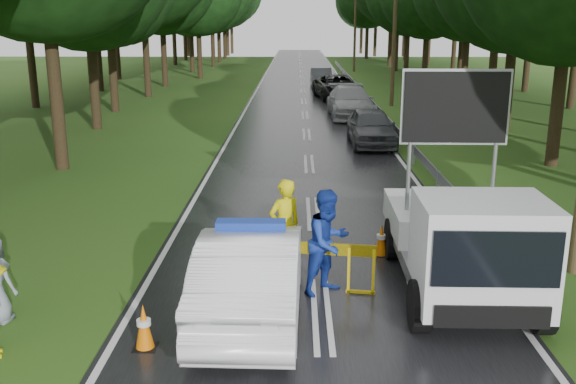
{
  "coord_description": "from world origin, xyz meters",
  "views": [
    {
      "loc": [
        -0.45,
        -10.26,
        4.98
      ],
      "look_at": [
        -0.63,
        3.39,
        1.3
      ],
      "focal_mm": 40.0,
      "sensor_mm": 36.0,
      "label": 1
    }
  ],
  "objects_px": {
    "police_sedan": "(252,273)",
    "civilian": "(328,242)",
    "queue_car_third": "(338,87)",
    "barrier": "(313,254)",
    "queue_car_second": "(350,102)",
    "officer": "(285,226)",
    "queue_car_first": "(371,127)",
    "work_truck": "(463,240)",
    "queue_car_fourth": "(321,78)"
  },
  "relations": [
    {
      "from": "police_sedan",
      "to": "civilian",
      "type": "height_order",
      "value": "civilian"
    },
    {
      "from": "queue_car_third",
      "to": "barrier",
      "type": "bearing_deg",
      "value": -101.84
    },
    {
      "from": "queue_car_second",
      "to": "queue_car_third",
      "type": "height_order",
      "value": "queue_car_second"
    },
    {
      "from": "officer",
      "to": "queue_car_third",
      "type": "xyz_separation_m",
      "value": [
        2.88,
        29.36,
        -0.2
      ]
    },
    {
      "from": "barrier",
      "to": "queue_car_third",
      "type": "relative_size",
      "value": 0.43
    },
    {
      "from": "barrier",
      "to": "officer",
      "type": "relative_size",
      "value": 1.21
    },
    {
      "from": "queue_car_first",
      "to": "queue_car_third",
      "type": "xyz_separation_m",
      "value": [
        -0.39,
        15.71,
        0.02
      ]
    },
    {
      "from": "work_truck",
      "to": "queue_car_second",
      "type": "bearing_deg",
      "value": 91.47
    },
    {
      "from": "queue_car_third",
      "to": "police_sedan",
      "type": "bearing_deg",
      "value": -103.63
    },
    {
      "from": "officer",
      "to": "queue_car_third",
      "type": "distance_m",
      "value": 29.51
    },
    {
      "from": "officer",
      "to": "civilian",
      "type": "bearing_deg",
      "value": 96.89
    },
    {
      "from": "work_truck",
      "to": "queue_car_second",
      "type": "height_order",
      "value": "work_truck"
    },
    {
      "from": "police_sedan",
      "to": "queue_car_third",
      "type": "relative_size",
      "value": 0.86
    },
    {
      "from": "police_sedan",
      "to": "work_truck",
      "type": "distance_m",
      "value": 3.91
    },
    {
      "from": "queue_car_second",
      "to": "queue_car_third",
      "type": "relative_size",
      "value": 1.0
    },
    {
      "from": "barrier",
      "to": "queue_car_fourth",
      "type": "height_order",
      "value": "queue_car_fourth"
    },
    {
      "from": "police_sedan",
      "to": "barrier",
      "type": "relative_size",
      "value": 2.03
    },
    {
      "from": "officer",
      "to": "queue_car_second",
      "type": "height_order",
      "value": "officer"
    },
    {
      "from": "civilian",
      "to": "queue_car_third",
      "type": "bearing_deg",
      "value": 44.04
    },
    {
      "from": "civilian",
      "to": "barrier",
      "type": "bearing_deg",
      "value": 130.95
    },
    {
      "from": "civilian",
      "to": "queue_car_second",
      "type": "bearing_deg",
      "value": 42.24
    },
    {
      "from": "police_sedan",
      "to": "queue_car_second",
      "type": "bearing_deg",
      "value": -97.45
    },
    {
      "from": "barrier",
      "to": "queue_car_second",
      "type": "xyz_separation_m",
      "value": [
        2.51,
        22.44,
        0.06
      ]
    },
    {
      "from": "barrier",
      "to": "officer",
      "type": "bearing_deg",
      "value": 126.85
    },
    {
      "from": "police_sedan",
      "to": "queue_car_second",
      "type": "relative_size",
      "value": 0.87
    },
    {
      "from": "police_sedan",
      "to": "queue_car_first",
      "type": "bearing_deg",
      "value": -102.39
    },
    {
      "from": "police_sedan",
      "to": "queue_car_fourth",
      "type": "xyz_separation_m",
      "value": [
        2.61,
        38.66,
        -0.07
      ]
    },
    {
      "from": "barrier",
      "to": "queue_car_first",
      "type": "xyz_separation_m",
      "value": [
        2.73,
        14.65,
        0.01
      ]
    },
    {
      "from": "work_truck",
      "to": "queue_car_second",
      "type": "relative_size",
      "value": 0.93
    },
    {
      "from": "police_sedan",
      "to": "officer",
      "type": "distance_m",
      "value": 2.1
    },
    {
      "from": "work_truck",
      "to": "queue_car_third",
      "type": "distance_m",
      "value": 30.54
    },
    {
      "from": "queue_car_first",
      "to": "queue_car_fourth",
      "type": "height_order",
      "value": "queue_car_first"
    },
    {
      "from": "queue_car_third",
      "to": "queue_car_fourth",
      "type": "height_order",
      "value": "queue_car_third"
    },
    {
      "from": "queue_car_first",
      "to": "queue_car_fourth",
      "type": "distance_m",
      "value": 23.02
    },
    {
      "from": "barrier",
      "to": "civilian",
      "type": "distance_m",
      "value": 0.39
    },
    {
      "from": "queue_car_fourth",
      "to": "queue_car_third",
      "type": "bearing_deg",
      "value": -84.73
    },
    {
      "from": "officer",
      "to": "civilian",
      "type": "distance_m",
      "value": 1.32
    },
    {
      "from": "queue_car_first",
      "to": "civilian",
      "type": "bearing_deg",
      "value": -100.2
    },
    {
      "from": "work_truck",
      "to": "queue_car_fourth",
      "type": "relative_size",
      "value": 1.17
    },
    {
      "from": "civilian",
      "to": "queue_car_first",
      "type": "distance_m",
      "value": 14.89
    },
    {
      "from": "barrier",
      "to": "civilian",
      "type": "relative_size",
      "value": 1.18
    },
    {
      "from": "work_truck",
      "to": "civilian",
      "type": "relative_size",
      "value": 2.55
    },
    {
      "from": "queue_car_first",
      "to": "queue_car_third",
      "type": "height_order",
      "value": "queue_car_third"
    },
    {
      "from": "police_sedan",
      "to": "work_truck",
      "type": "relative_size",
      "value": 0.94
    },
    {
      "from": "queue_car_second",
      "to": "queue_car_third",
      "type": "bearing_deg",
      "value": 89.33
    },
    {
      "from": "queue_car_second",
      "to": "queue_car_fourth",
      "type": "height_order",
      "value": "queue_car_second"
    },
    {
      "from": "police_sedan",
      "to": "queue_car_first",
      "type": "relative_size",
      "value": 1.09
    },
    {
      "from": "officer",
      "to": "police_sedan",
      "type": "bearing_deg",
      "value": 43.51
    },
    {
      "from": "police_sedan",
      "to": "queue_car_second",
      "type": "xyz_separation_m",
      "value": [
        3.59,
        23.46,
        0.01
      ]
    },
    {
      "from": "police_sedan",
      "to": "civilian",
      "type": "bearing_deg",
      "value": -142.84
    }
  ]
}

